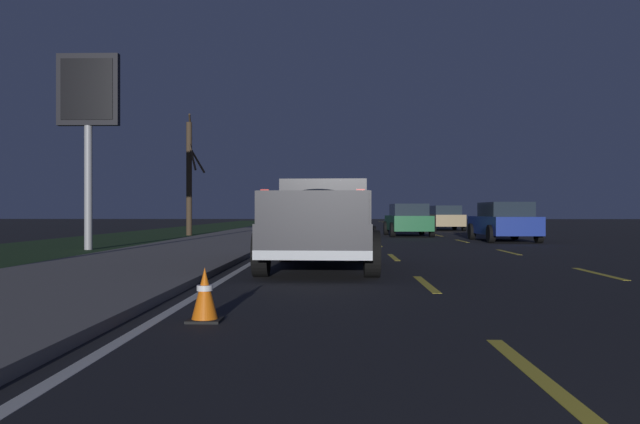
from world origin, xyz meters
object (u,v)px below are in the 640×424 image
(sedan_blue, at_px, (504,221))
(sedan_green, at_px, (408,220))
(bare_tree_far, at_px, (190,175))
(sedan_tan, at_px, (445,218))
(pickup_truck, at_px, (323,221))
(traffic_cone_near, at_px, (205,295))
(gas_price_sign, at_px, (88,104))

(sedan_blue, height_order, sedan_green, same)
(bare_tree_far, bearing_deg, sedan_tan, -57.85)
(pickup_truck, xyz_separation_m, traffic_cone_near, (-6.52, 1.11, -0.70))
(sedan_tan, bearing_deg, traffic_cone_near, 166.30)
(pickup_truck, relative_size, sedan_green, 1.24)
(sedan_green, bearing_deg, gas_price_sign, 135.91)
(sedan_tan, distance_m, gas_price_sign, 25.45)
(gas_price_sign, height_order, traffic_cone_near, gas_price_sign)
(pickup_truck, height_order, gas_price_sign, gas_price_sign)
(sedan_blue, height_order, sedan_tan, same)
(sedan_green, height_order, bare_tree_far, bare_tree_far)
(gas_price_sign, relative_size, traffic_cone_near, 10.37)
(pickup_truck, bearing_deg, sedan_tan, -14.67)
(pickup_truck, distance_m, traffic_cone_near, 6.65)
(sedan_blue, distance_m, gas_price_sign, 15.90)
(pickup_truck, height_order, bare_tree_far, bare_tree_far)
(sedan_blue, bearing_deg, gas_price_sign, 113.10)
(pickup_truck, distance_m, sedan_green, 17.82)
(sedan_tan, xyz_separation_m, gas_price_sign, (-20.70, 14.34, 3.68))
(sedan_tan, bearing_deg, sedan_green, 160.42)
(pickup_truck, height_order, sedan_green, pickup_truck)
(sedan_blue, xyz_separation_m, sedan_tan, (14.63, -0.12, 0.00))
(gas_price_sign, bearing_deg, sedan_tan, -34.73)
(traffic_cone_near, bearing_deg, sedan_blue, -23.21)
(sedan_tan, height_order, gas_price_sign, gas_price_sign)
(pickup_truck, relative_size, bare_tree_far, 0.91)
(sedan_blue, relative_size, sedan_green, 1.00)
(sedan_tan, xyz_separation_m, traffic_cone_near, (-33.26, 8.11, -0.50))
(pickup_truck, height_order, sedan_blue, pickup_truck)
(sedan_tan, distance_m, traffic_cone_near, 34.24)
(traffic_cone_near, bearing_deg, pickup_truck, -9.62)
(pickup_truck, bearing_deg, sedan_blue, -29.62)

